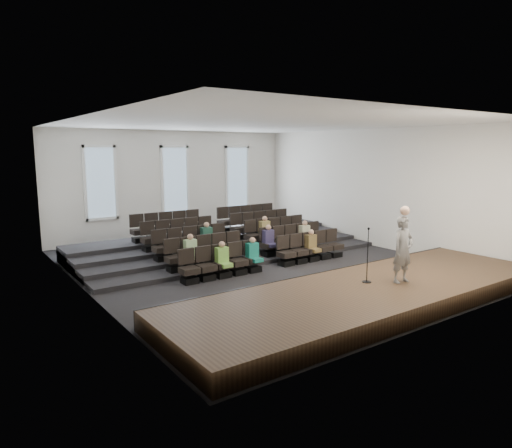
{
  "coord_description": "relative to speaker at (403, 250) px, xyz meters",
  "views": [
    {
      "loc": [
        -9.3,
        -13.01,
        4.1
      ],
      "look_at": [
        0.17,
        0.5,
        1.42
      ],
      "focal_mm": 32.0,
      "sensor_mm": 36.0,
      "label": 1
    }
  ],
  "objects": [
    {
      "name": "ground",
      "position": [
        -0.95,
        5.36,
        -1.41
      ],
      "size": [
        14.0,
        14.0,
        0.0
      ],
      "primitive_type": "plane",
      "color": "black",
      "rests_on": "ground"
    },
    {
      "name": "ceiling",
      "position": [
        -0.95,
        5.36,
        3.6
      ],
      "size": [
        12.0,
        14.0,
        0.02
      ],
      "primitive_type": "cube",
      "color": "white",
      "rests_on": "ground"
    },
    {
      "name": "wall_back",
      "position": [
        -0.95,
        12.38,
        1.09
      ],
      "size": [
        12.0,
        0.04,
        5.0
      ],
      "primitive_type": "cube",
      "color": "white",
      "rests_on": "ground"
    },
    {
      "name": "wall_front",
      "position": [
        -0.95,
        -1.66,
        1.09
      ],
      "size": [
        12.0,
        0.04,
        5.0
      ],
      "primitive_type": "cube",
      "color": "white",
      "rests_on": "ground"
    },
    {
      "name": "wall_left",
      "position": [
        -6.97,
        5.36,
        1.09
      ],
      "size": [
        0.04,
        14.0,
        5.0
      ],
      "primitive_type": "cube",
      "color": "white",
      "rests_on": "ground"
    },
    {
      "name": "wall_right",
      "position": [
        5.07,
        5.36,
        1.09
      ],
      "size": [
        0.04,
        14.0,
        5.0
      ],
      "primitive_type": "cube",
      "color": "white",
      "rests_on": "ground"
    },
    {
      "name": "stage",
      "position": [
        -0.95,
        0.26,
        -1.16
      ],
      "size": [
        11.8,
        3.6,
        0.5
      ],
      "primitive_type": "cube",
      "color": "#412D1C",
      "rests_on": "ground"
    },
    {
      "name": "stage_lip",
      "position": [
        -0.95,
        2.03,
        -1.16
      ],
      "size": [
        11.8,
        0.06,
        0.52
      ],
      "primitive_type": "cube",
      "color": "black",
      "rests_on": "ground"
    },
    {
      "name": "risers",
      "position": [
        -0.95,
        8.53,
        -1.22
      ],
      "size": [
        11.8,
        4.8,
        0.6
      ],
      "color": "black",
      "rests_on": "ground"
    },
    {
      "name": "seating_rows",
      "position": [
        -0.95,
        6.9,
        -0.73
      ],
      "size": [
        6.8,
        4.7,
        1.67
      ],
      "color": "black",
      "rests_on": "ground"
    },
    {
      "name": "windows",
      "position": [
        -0.95,
        12.31,
        1.29
      ],
      "size": [
        8.44,
        0.1,
        3.24
      ],
      "color": "white",
      "rests_on": "wall_back"
    },
    {
      "name": "audience",
      "position": [
        -0.95,
        5.68,
        -0.6
      ],
      "size": [
        5.45,
        2.64,
        1.1
      ],
      "color": "#78B548",
      "rests_on": "seating_rows"
    },
    {
      "name": "speaker",
      "position": [
        0.0,
        0.0,
        0.0
      ],
      "size": [
        0.7,
        0.5,
        1.83
      ],
      "primitive_type": "imported",
      "rotation": [
        0.0,
        0.0,
        -0.09
      ],
      "color": "slate",
      "rests_on": "stage"
    },
    {
      "name": "mic_stand",
      "position": [
        -0.79,
        0.54,
        -0.46
      ],
      "size": [
        0.26,
        0.26,
        1.53
      ],
      "color": "black",
      "rests_on": "stage"
    }
  ]
}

